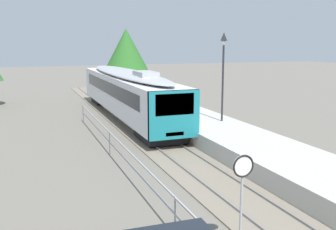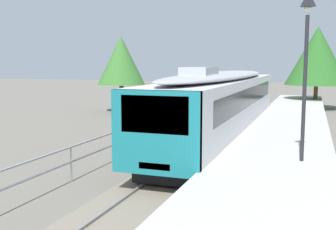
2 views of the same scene
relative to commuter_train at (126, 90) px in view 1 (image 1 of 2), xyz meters
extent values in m
plane|color=#6B665B|center=(-3.00, -8.22, -2.15)|extent=(160.00, 160.00, 0.00)
cube|color=slate|center=(0.00, -8.22, -2.12)|extent=(3.20, 60.00, 0.06)
cube|color=slate|center=(-0.72, -8.22, -2.05)|extent=(0.08, 60.00, 0.08)
cube|color=slate|center=(0.72, -8.22, -2.05)|extent=(0.08, 60.00, 0.08)
cube|color=silver|center=(0.00, 0.11, -0.18)|extent=(2.80, 19.91, 2.55)
cube|color=#19757F|center=(0.00, -9.75, -0.18)|extent=(2.80, 0.24, 2.55)
cube|color=black|center=(0.00, -9.83, 0.38)|extent=(2.13, 0.08, 1.12)
cube|color=black|center=(0.00, 0.11, 0.23)|extent=(2.82, 16.72, 0.92)
ellipsoid|color=#A8AAAF|center=(0.00, 0.11, 1.27)|extent=(2.69, 19.11, 0.44)
cube|color=#A8AAAF|center=(0.00, -4.87, 1.55)|extent=(1.10, 2.20, 0.36)
cube|color=#EAE5C6|center=(0.00, -9.82, -1.18)|extent=(1.00, 0.10, 0.20)
cube|color=black|center=(0.00, -7.45, -1.73)|extent=(2.24, 3.20, 0.55)
cube|color=black|center=(0.00, 7.66, -1.73)|extent=(2.24, 3.20, 0.55)
cube|color=#B7B5AD|center=(3.25, -8.22, -1.70)|extent=(3.90, 60.00, 0.90)
cylinder|color=#232328|center=(4.11, -7.34, 1.05)|extent=(0.12, 0.12, 4.60)
pyramid|color=#232328|center=(4.11, -7.34, 3.85)|extent=(0.34, 0.34, 0.50)
sphere|color=silver|center=(4.11, -7.34, 3.53)|extent=(0.24, 0.24, 0.24)
cylinder|color=#9EA0A5|center=(-2.04, -19.78, -1.05)|extent=(0.07, 0.07, 2.20)
cylinder|color=white|center=(-2.04, -19.80, 0.35)|extent=(0.60, 0.03, 0.60)
torus|color=black|center=(-2.04, -19.82, 0.35)|extent=(0.61, 0.05, 0.61)
cube|color=#9EA0A5|center=(-3.30, -18.22, -0.95)|extent=(0.05, 36.00, 0.05)
cube|color=#9EA0A5|center=(-3.30, -18.22, -1.46)|extent=(0.05, 36.00, 0.05)
cylinder|color=#9EA0A5|center=(-3.30, -18.22, -1.52)|extent=(0.06, 0.06, 1.25)
cylinder|color=#9EA0A5|center=(-3.30, -9.22, -1.52)|extent=(0.06, 0.06, 1.25)
cylinder|color=#9EA0A5|center=(-3.30, -0.22, -1.52)|extent=(0.06, 0.06, 1.25)
cylinder|color=brown|center=(4.65, 17.78, -1.06)|extent=(0.36, 0.36, 2.17)
cone|color=#286023|center=(4.65, 17.78, 2.61)|extent=(5.54, 5.54, 5.17)
camera|label=1|loc=(-7.23, -28.11, 3.48)|focal=41.50mm
camera|label=2|loc=(4.34, -20.76, 1.84)|focal=43.16mm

